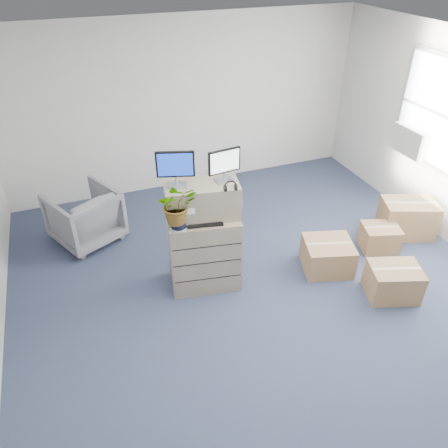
{
  "coord_description": "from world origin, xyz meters",
  "views": [
    {
      "loc": [
        -1.88,
        -3.28,
        3.77
      ],
      "look_at": [
        -0.49,
        0.4,
        1.13
      ],
      "focal_mm": 35.0,
      "sensor_mm": 36.0,
      "label": 1
    }
  ],
  "objects": [
    {
      "name": "cardboard_boxes",
      "position": [
        1.82,
        0.46,
        0.23
      ],
      "size": [
        2.34,
        1.7,
        0.54
      ],
      "color": "olive",
      "rests_on": "ground"
    },
    {
      "name": "ground",
      "position": [
        0.0,
        0.0,
        0.0
      ],
      "size": [
        7.0,
        7.0,
        0.0
      ],
      "primitive_type": "plane",
      "color": "#2A354D",
      "rests_on": "ground"
    },
    {
      "name": "water_bottle",
      "position": [
        -0.52,
        0.82,
        1.1
      ],
      "size": [
        0.07,
        0.07,
        0.23
      ],
      "primitive_type": "cylinder",
      "color": "#92959A",
      "rests_on": "filing_cabinet_lower"
    },
    {
      "name": "external_drive",
      "position": [
        -0.24,
        0.9,
        1.02
      ],
      "size": [
        0.23,
        0.2,
        0.06
      ],
      "primitive_type": "cube",
      "rotation": [
        0.0,
        0.0,
        -0.3
      ],
      "color": "black",
      "rests_on": "filing_cabinet_lower"
    },
    {
      "name": "headphones",
      "position": [
        -0.33,
        0.62,
        1.45
      ],
      "size": [
        0.14,
        0.04,
        0.14
      ],
      "primitive_type": "torus",
      "rotation": [
        1.57,
        0.0,
        -0.17
      ],
      "color": "black",
      "rests_on": "filing_cabinet_upper"
    },
    {
      "name": "filing_cabinet_lower",
      "position": [
        -0.59,
        0.81,
        0.49
      ],
      "size": [
        0.92,
        0.65,
        0.99
      ],
      "primitive_type": "cube",
      "rotation": [
        0.0,
        0.0,
        -0.17
      ],
      "color": "gray",
      "rests_on": "ground"
    },
    {
      "name": "potted_plant",
      "position": [
        -0.92,
        0.7,
        1.25
      ],
      "size": [
        0.47,
        0.51,
        0.45
      ],
      "rotation": [
        0.0,
        0.0,
        -0.17
      ],
      "color": "#A4B793",
      "rests_on": "filing_cabinet_lower"
    },
    {
      "name": "ac_unit",
      "position": [
        2.87,
        1.4,
        1.2
      ],
      "size": [
        0.24,
        0.6,
        0.4
      ],
      "primitive_type": "cube",
      "color": "silver",
      "rests_on": "wall_right"
    },
    {
      "name": "keyboard",
      "position": [
        -0.62,
        0.7,
        1.0
      ],
      "size": [
        0.46,
        0.27,
        0.02
      ],
      "primitive_type": "cube",
      "rotation": [
        0.0,
        0.0,
        -0.22
      ],
      "color": "black",
      "rests_on": "filing_cabinet_lower"
    },
    {
      "name": "monitor_left",
      "position": [
        -0.86,
        0.91,
        1.64
      ],
      "size": [
        0.41,
        0.22,
        0.42
      ],
      "rotation": [
        0.0,
        0.0,
        -0.29
      ],
      "color": "#99999E",
      "rests_on": "filing_cabinet_upper"
    },
    {
      "name": "phone_dock",
      "position": [
        -0.62,
        0.86,
        1.03
      ],
      "size": [
        0.06,
        0.06,
        0.13
      ],
      "rotation": [
        0.0,
        0.0,
        -0.17
      ],
      "color": "silver",
      "rests_on": "filing_cabinet_lower"
    },
    {
      "name": "filing_cabinet_upper",
      "position": [
        -0.58,
        0.86,
        1.2
      ],
      "size": [
        0.91,
        0.56,
        0.42
      ],
      "primitive_type": "cube",
      "rotation": [
        0.0,
        0.0,
        -0.17
      ],
      "color": "gray",
      "rests_on": "filing_cabinet_lower"
    },
    {
      "name": "tissue_box",
      "position": [
        -0.21,
        0.87,
        1.09
      ],
      "size": [
        0.28,
        0.21,
        0.09
      ],
      "primitive_type": "cube",
      "rotation": [
        0.0,
        0.0,
        -0.37
      ],
      "color": "#43AAE4",
      "rests_on": "external_drive"
    },
    {
      "name": "wall_back",
      "position": [
        0.0,
        3.51,
        1.4
      ],
      "size": [
        6.0,
        0.02,
        2.8
      ],
      "primitive_type": "cube",
      "color": "#BBB9B2",
      "rests_on": "ground"
    },
    {
      "name": "monitor_right",
      "position": [
        -0.32,
        0.84,
        1.63
      ],
      "size": [
        0.39,
        0.17,
        0.39
      ],
      "rotation": [
        0.0,
        0.0,
        0.12
      ],
      "color": "#99999E",
      "rests_on": "filing_cabinet_upper"
    },
    {
      "name": "mouse",
      "position": [
        -0.25,
        0.67,
        1.0
      ],
      "size": [
        0.12,
        0.1,
        0.03
      ],
      "primitive_type": "ellipsoid",
      "rotation": [
        0.0,
        0.0,
        -0.52
      ],
      "color": "silver",
      "rests_on": "filing_cabinet_lower"
    },
    {
      "name": "office_chair",
      "position": [
        -1.89,
        2.31,
        0.43
      ],
      "size": [
        1.11,
        1.08,
        0.87
      ],
      "primitive_type": "imported",
      "rotation": [
        0.0,
        0.0,
        3.6
      ],
      "color": "#5E5E63",
      "rests_on": "ground"
    }
  ]
}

